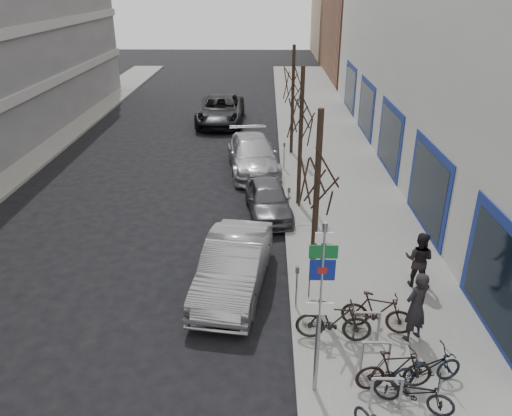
{
  "coord_description": "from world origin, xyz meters",
  "views": [
    {
      "loc": [
        1.3,
        -8.26,
        8.26
      ],
      "look_at": [
        1.01,
        5.44,
        2.0
      ],
      "focal_mm": 35.0,
      "sensor_mm": 36.0,
      "label": 1
    }
  ],
  "objects_px": {
    "meter_front": "(297,283)",
    "parked_car_mid": "(268,199)",
    "highway_sign_pole": "(320,302)",
    "tree_far": "(293,74)",
    "bike_mid_curb": "(427,365)",
    "bike_mid_inner": "(334,321)",
    "tree_mid": "(302,105)",
    "bike_far_curb": "(414,389)",
    "parked_car_front": "(234,266)",
    "lane_car": "(221,110)",
    "pedestrian_near": "(416,307)",
    "bike_far_inner": "(378,312)",
    "bike_near_right": "(395,370)",
    "parked_car_back": "(253,155)",
    "bike_rack": "(376,353)",
    "meter_mid": "(289,200)",
    "meter_back": "(284,153)",
    "tree_near": "(318,164)",
    "pedestrian_far": "(419,259)"
  },
  "relations": [
    {
      "from": "tree_mid",
      "to": "parked_car_mid",
      "type": "distance_m",
      "value": 3.72
    },
    {
      "from": "parked_car_mid",
      "to": "lane_car",
      "type": "xyz_separation_m",
      "value": [
        -2.98,
        13.56,
        0.17
      ]
    },
    {
      "from": "bike_near_right",
      "to": "parked_car_front",
      "type": "relative_size",
      "value": 0.36
    },
    {
      "from": "meter_front",
      "to": "parked_car_mid",
      "type": "relative_size",
      "value": 0.32
    },
    {
      "from": "tree_near",
      "to": "parked_car_mid",
      "type": "height_order",
      "value": "tree_near"
    },
    {
      "from": "parked_car_back",
      "to": "lane_car",
      "type": "relative_size",
      "value": 0.89
    },
    {
      "from": "tree_mid",
      "to": "meter_front",
      "type": "bearing_deg",
      "value": -93.68
    },
    {
      "from": "tree_near",
      "to": "bike_far_inner",
      "type": "xyz_separation_m",
      "value": [
        1.53,
        -1.42,
        -3.4
      ]
    },
    {
      "from": "highway_sign_pole",
      "to": "bike_mid_inner",
      "type": "bearing_deg",
      "value": 70.9
    },
    {
      "from": "parked_car_front",
      "to": "lane_car",
      "type": "distance_m",
      "value": 18.83
    },
    {
      "from": "meter_front",
      "to": "bike_near_right",
      "type": "height_order",
      "value": "meter_front"
    },
    {
      "from": "bike_mid_curb",
      "to": "pedestrian_far",
      "type": "distance_m",
      "value": 4.06
    },
    {
      "from": "tree_near",
      "to": "parked_car_back",
      "type": "height_order",
      "value": "tree_near"
    },
    {
      "from": "highway_sign_pole",
      "to": "tree_far",
      "type": "distance_m",
      "value": 16.59
    },
    {
      "from": "tree_mid",
      "to": "meter_back",
      "type": "relative_size",
      "value": 4.33
    },
    {
      "from": "parked_car_mid",
      "to": "meter_front",
      "type": "bearing_deg",
      "value": -90.55
    },
    {
      "from": "meter_mid",
      "to": "bike_far_curb",
      "type": "height_order",
      "value": "meter_mid"
    },
    {
      "from": "parked_car_front",
      "to": "parked_car_back",
      "type": "relative_size",
      "value": 0.89
    },
    {
      "from": "tree_mid",
      "to": "parked_car_front",
      "type": "bearing_deg",
      "value": -110.38
    },
    {
      "from": "bike_rack",
      "to": "meter_back",
      "type": "relative_size",
      "value": 1.78
    },
    {
      "from": "bike_mid_curb",
      "to": "bike_near_right",
      "type": "bearing_deg",
      "value": 86.51
    },
    {
      "from": "bike_far_curb",
      "to": "pedestrian_far",
      "type": "relative_size",
      "value": 0.96
    },
    {
      "from": "bike_mid_curb",
      "to": "bike_mid_inner",
      "type": "relative_size",
      "value": 0.9
    },
    {
      "from": "highway_sign_pole",
      "to": "parked_car_front",
      "type": "relative_size",
      "value": 0.88
    },
    {
      "from": "parked_car_back",
      "to": "pedestrian_far",
      "type": "relative_size",
      "value": 3.13
    },
    {
      "from": "bike_rack",
      "to": "bike_mid_inner",
      "type": "relative_size",
      "value": 1.21
    },
    {
      "from": "tree_mid",
      "to": "meter_front",
      "type": "height_order",
      "value": "tree_mid"
    },
    {
      "from": "bike_far_inner",
      "to": "tree_mid",
      "type": "bearing_deg",
      "value": 26.25
    },
    {
      "from": "bike_near_right",
      "to": "bike_far_inner",
      "type": "relative_size",
      "value": 0.94
    },
    {
      "from": "meter_front",
      "to": "lane_car",
      "type": "relative_size",
      "value": 0.21
    },
    {
      "from": "tree_far",
      "to": "parked_car_front",
      "type": "relative_size",
      "value": 1.15
    },
    {
      "from": "highway_sign_pole",
      "to": "pedestrian_near",
      "type": "bearing_deg",
      "value": 34.97
    },
    {
      "from": "bike_near_right",
      "to": "parked_car_back",
      "type": "xyz_separation_m",
      "value": [
        -3.42,
        14.1,
        0.11
      ]
    },
    {
      "from": "parked_car_mid",
      "to": "pedestrian_near",
      "type": "xyz_separation_m",
      "value": [
        3.56,
        -7.46,
        0.42
      ]
    },
    {
      "from": "bike_far_inner",
      "to": "bike_near_right",
      "type": "bearing_deg",
      "value": -165.75
    },
    {
      "from": "tree_mid",
      "to": "bike_far_curb",
      "type": "xyz_separation_m",
      "value": [
        1.78,
        -10.45,
        -3.45
      ]
    },
    {
      "from": "highway_sign_pole",
      "to": "meter_back",
      "type": "relative_size",
      "value": 3.31
    },
    {
      "from": "meter_mid",
      "to": "bike_near_right",
      "type": "distance_m",
      "value": 8.66
    },
    {
      "from": "parked_car_back",
      "to": "tree_mid",
      "type": "bearing_deg",
      "value": -72.95
    },
    {
      "from": "bike_mid_curb",
      "to": "meter_front",
      "type": "bearing_deg",
      "value": 28.51
    },
    {
      "from": "tree_near",
      "to": "meter_mid",
      "type": "relative_size",
      "value": 4.33
    },
    {
      "from": "meter_front",
      "to": "parked_car_mid",
      "type": "distance_m",
      "value": 6.29
    },
    {
      "from": "meter_back",
      "to": "bike_mid_inner",
      "type": "bearing_deg",
      "value": -86.13
    },
    {
      "from": "meter_back",
      "to": "pedestrian_near",
      "type": "bearing_deg",
      "value": -77.06
    },
    {
      "from": "bike_far_inner",
      "to": "bike_rack",
      "type": "bearing_deg",
      "value": -177.35
    },
    {
      "from": "parked_car_front",
      "to": "lane_car",
      "type": "bearing_deg",
      "value": 103.88
    },
    {
      "from": "tree_near",
      "to": "bike_far_inner",
      "type": "bearing_deg",
      "value": -42.89
    },
    {
      "from": "tree_far",
      "to": "pedestrian_near",
      "type": "distance_m",
      "value": 15.21
    },
    {
      "from": "tree_far",
      "to": "bike_far_inner",
      "type": "xyz_separation_m",
      "value": [
        1.53,
        -14.42,
        -3.4
      ]
    },
    {
      "from": "meter_front",
      "to": "meter_mid",
      "type": "distance_m",
      "value": 5.5
    }
  ]
}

